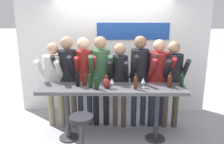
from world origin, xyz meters
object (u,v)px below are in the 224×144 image
person_left (68,72)px  person_center (101,72)px  tasting_table (112,95)px  wine_bottle_5 (85,79)px  wine_bottle_1 (97,82)px  wine_bottle_4 (182,79)px  wine_glass_1 (112,81)px  person_rightmost (172,76)px  person_center_right (120,76)px  person_far_left (54,76)px  wine_bottle_0 (170,80)px  wine_bottle_2 (90,80)px  bar_stool (82,131)px  decorative_vase (106,83)px  wine_glass_0 (143,81)px  person_center_left (84,72)px  wine_bottle_6 (77,79)px  person_right (140,71)px  wine_bottle_3 (136,82)px  person_far_right (158,74)px

person_left → person_center: person_left is taller
tasting_table → wine_bottle_5: 0.56m
person_left → wine_bottle_1: person_left is taller
wine_bottle_1 → wine_bottle_4: size_ratio=0.94×
wine_glass_1 → wine_bottle_5: bearing=161.0°
person_center → wine_bottle_4: person_center is taller
person_rightmost → person_left: bearing=175.7°
person_center_right → wine_bottle_1: bearing=-116.6°
person_far_left → person_rightmost: bearing=9.1°
wine_bottle_0 → wine_glass_1: bearing=-176.1°
person_left → wine_bottle_2: person_left is taller
bar_stool → decorative_vase: decorative_vase is taller
person_center → wine_bottle_5: (-0.26, -0.43, -0.00)m
person_left → wine_glass_0: bearing=-10.7°
person_center_left → person_rightmost: person_center_left is taller
wine_bottle_5 → bar_stool: bearing=-88.4°
tasting_table → wine_bottle_6: wine_bottle_6 is taller
wine_glass_1 → person_center_left: bearing=132.5°
person_right → wine_bottle_0: bearing=-59.3°
wine_bottle_4 → wine_bottle_1: bearing=-173.4°
person_center → wine_glass_1: person_center is taller
person_rightmost → person_right: bearing=171.6°
bar_stool → wine_bottle_1: 0.84m
person_center_right → wine_glass_0: bearing=-44.2°
person_center_left → wine_glass_0: bearing=-38.6°
tasting_table → wine_bottle_3: 0.50m
bar_stool → wine_bottle_3: bearing=31.4°
tasting_table → wine_bottle_5: wine_bottle_5 is taller
wine_bottle_2 → wine_glass_0: (0.91, 0.02, -0.02)m
bar_stool → wine_bottle_0: (1.46, 0.63, 0.64)m
bar_stool → wine_bottle_2: wine_bottle_2 is taller
person_center_left → wine_bottle_5: bearing=-92.9°
wine_bottle_4 → tasting_table: bearing=-177.0°
wine_bottle_3 → decorative_vase: (-0.50, 0.06, -0.04)m
person_rightmost → wine_bottle_1: person_rightmost is taller
person_left → wine_bottle_0: size_ratio=6.78×
person_center_right → person_rightmost: bearing=7.4°
person_center_left → person_center: bearing=-10.3°
bar_stool → wine_bottle_1: wine_bottle_1 is taller
person_left → person_far_right: 1.74m
person_center → person_rightmost: (1.38, -0.06, -0.05)m
person_far_left → wine_bottle_1: size_ratio=6.68×
person_right → wine_bottle_0: 0.70m
tasting_table → wine_glass_1: wine_glass_1 is taller
wine_bottle_1 → wine_glass_1: size_ratio=1.44×
person_center → wine_glass_0: bearing=-39.9°
person_left → wine_bottle_4: 2.13m
person_left → wine_glass_1: 1.02m
tasting_table → person_far_left: 1.26m
person_far_left → wine_bottle_0: 2.19m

